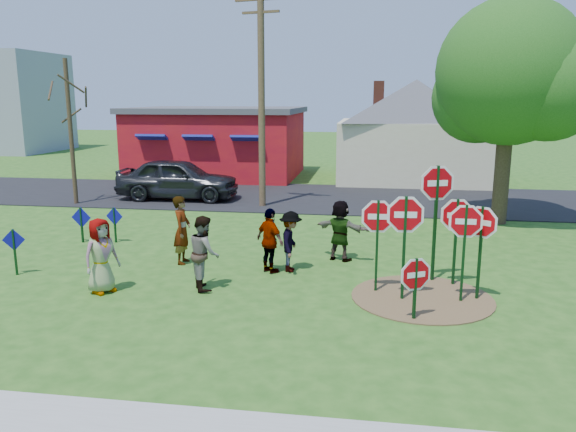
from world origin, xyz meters
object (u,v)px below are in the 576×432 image
Objects in this scene: stop_sign_d at (457,221)px; person_b at (182,230)px; stop_sign_c at (482,232)px; suv at (178,179)px; leafy_tree at (513,80)px; stop_sign_a at (405,224)px; person_a at (101,256)px; stop_sign_b at (437,194)px; utility_pole at (261,93)px.

stop_sign_d is 7.18m from person_b.
stop_sign_c is 1.22× the size of person_b.
stop_sign_d reaches higher than suv.
stop_sign_c is 0.43× the size of suv.
leafy_tree is (2.28, 8.26, 3.47)m from stop_sign_c.
stop_sign_c is (1.68, 0.26, -0.16)m from stop_sign_a.
stop_sign_a is at bearing -54.52° from person_a.
stop_sign_a is at bearing -136.90° from stop_sign_b.
stop_sign_c is 1.28× the size of person_a.
stop_sign_d is 0.26× the size of utility_pole.
stop_sign_a is 0.32× the size of leafy_tree.
person_a is at bearing -137.73° from stop_sign_c.
suv reaches higher than person_a.
person_a is (-6.92, -0.54, -0.86)m from stop_sign_a.
leafy_tree is (3.15, 7.05, 2.85)m from stop_sign_b.
suv is at bearing 128.98° from stop_sign_d.
person_b is at bearing 8.01° from person_a.
stop_sign_d is at bearing 150.15° from stop_sign_c.
leafy_tree is at bearing -102.93° from suv.
stop_sign_d is at bearing -110.17° from leafy_tree.
stop_sign_b is at bearing 162.93° from stop_sign_c.
stop_sign_b reaches higher than stop_sign_a.
stop_sign_b reaches higher than person_b.
stop_sign_a is 1.76m from stop_sign_d.
stop_sign_b is at bearing 56.38° from stop_sign_a.
stop_sign_d is at bearing 38.68° from stop_sign_a.
stop_sign_b is 1.34× the size of stop_sign_c.
stop_sign_c is 0.29× the size of leafy_tree.
stop_sign_d is 0.29× the size of leafy_tree.
stop_sign_a is 1.35× the size of person_b.
stop_sign_a is 0.29× the size of utility_pole.
stop_sign_b reaches higher than suv.
suv is 14.11m from leafy_tree.
stop_sign_b is 0.35× the size of utility_pole.
suv is (-3.41, 9.30, 0.01)m from person_b.
person_a is 14.75m from leafy_tree.
leafy_tree is at bearing 47.93° from stop_sign_b.
utility_pole reaches higher than stop_sign_a.
leafy_tree is at bearing -19.19° from person_a.
utility_pole is (-6.52, 9.12, 3.03)m from stop_sign_d.
person_a is at bearing -140.23° from leafy_tree.
leafy_tree is (9.79, 6.50, 4.12)m from person_b.
stop_sign_b is 11.00m from utility_pole.
stop_sign_a is 1.43× the size of person_a.
stop_sign_a reaches higher than person_a.
stop_sign_b is 1.34× the size of stop_sign_d.
stop_sign_d reaches higher than person_b.
person_b is (-5.83, 2.01, -0.81)m from stop_sign_a.
stop_sign_b is at bearing 144.07° from stop_sign_d.
person_a is (-7.72, -2.00, -1.31)m from stop_sign_b.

